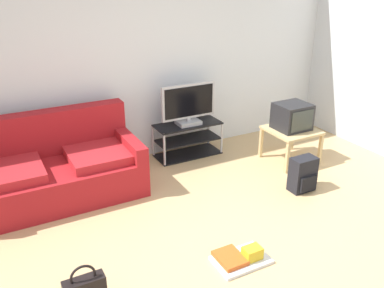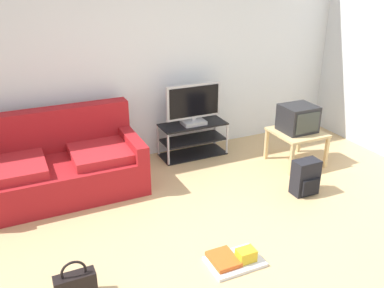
# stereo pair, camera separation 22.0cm
# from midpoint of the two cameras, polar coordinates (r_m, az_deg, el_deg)

# --- Properties ---
(ground_plane) EXTENTS (9.00, 9.80, 0.02)m
(ground_plane) POSITION_cam_midpoint_polar(r_m,az_deg,el_deg) (3.79, 6.39, -15.88)
(ground_plane) COLOR tan
(wall_back) EXTENTS (9.00, 0.10, 2.70)m
(wall_back) POSITION_cam_midpoint_polar(r_m,az_deg,el_deg) (5.28, -6.91, 11.94)
(wall_back) COLOR silver
(wall_back) RESTS_ON ground_plane
(couch) EXTENTS (1.81, 0.93, 0.90)m
(couch) POSITION_cam_midpoint_polar(r_m,az_deg,el_deg) (4.84, -16.70, -2.92)
(couch) COLOR maroon
(couch) RESTS_ON ground_plane
(tv_stand) EXTENTS (0.89, 0.39, 0.45)m
(tv_stand) POSITION_cam_midpoint_polar(r_m,az_deg,el_deg) (5.58, 1.25, 0.64)
(tv_stand) COLOR black
(tv_stand) RESTS_ON ground_plane
(flat_tv) EXTENTS (0.75, 0.22, 0.55)m
(flat_tv) POSITION_cam_midpoint_polar(r_m,az_deg,el_deg) (5.39, 1.40, 5.42)
(flat_tv) COLOR #B2B2B7
(flat_tv) RESTS_ON tv_stand
(side_table) EXTENTS (0.60, 0.60, 0.44)m
(side_table) POSITION_cam_midpoint_polar(r_m,az_deg,el_deg) (5.48, 15.41, 1.13)
(side_table) COLOR tan
(side_table) RESTS_ON ground_plane
(crt_tv) EXTENTS (0.42, 0.38, 0.34)m
(crt_tv) POSITION_cam_midpoint_polar(r_m,az_deg,el_deg) (5.41, 15.55, 3.41)
(crt_tv) COLOR #232326
(crt_tv) RESTS_ON side_table
(backpack) EXTENTS (0.29, 0.25, 0.40)m
(backpack) POSITION_cam_midpoint_polar(r_m,az_deg,el_deg) (4.85, 16.64, -4.46)
(backpack) COLOR black
(backpack) RESTS_ON ground_plane
(handbag) EXTENTS (0.32, 0.12, 0.35)m
(handbag) POSITION_cam_midpoint_polar(r_m,az_deg,el_deg) (3.44, -13.92, -18.41)
(handbag) COLOR black
(handbag) RESTS_ON ground_plane
(floor_tray) EXTENTS (0.48, 0.33, 0.14)m
(floor_tray) POSITION_cam_midpoint_polar(r_m,az_deg,el_deg) (3.74, 7.60, -15.53)
(floor_tray) COLOR silver
(floor_tray) RESTS_ON ground_plane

